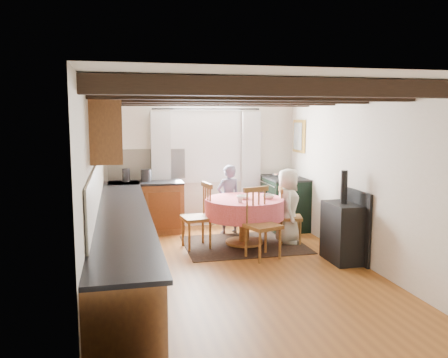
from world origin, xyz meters
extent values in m
cube|color=#955620|center=(0.00, 0.00, 0.00)|extent=(3.60, 5.50, 0.00)
cube|color=white|center=(0.00, 0.00, 2.40)|extent=(3.60, 5.50, 0.00)
cube|color=silver|center=(0.00, 2.75, 1.20)|extent=(3.60, 0.00, 2.40)
cube|color=silver|center=(0.00, -2.75, 1.20)|extent=(3.60, 0.00, 2.40)
cube|color=silver|center=(-1.80, 0.00, 1.20)|extent=(0.00, 5.50, 2.40)
cube|color=silver|center=(1.80, 0.00, 1.20)|extent=(0.00, 5.50, 2.40)
cube|color=black|center=(0.00, -2.00, 2.31)|extent=(3.60, 0.16, 0.16)
cube|color=black|center=(0.00, -1.00, 2.31)|extent=(3.60, 0.16, 0.16)
cube|color=black|center=(0.00, 0.00, 2.31)|extent=(3.60, 0.16, 0.16)
cube|color=black|center=(0.00, 1.00, 2.31)|extent=(3.60, 0.16, 0.16)
cube|color=black|center=(0.00, 2.00, 2.31)|extent=(3.60, 0.16, 0.16)
cube|color=beige|center=(-1.78, 0.30, 1.20)|extent=(0.02, 4.50, 0.55)
cube|color=beige|center=(-1.00, 2.73, 1.20)|extent=(1.40, 0.02, 0.55)
cube|color=brown|center=(-1.50, 0.00, 0.44)|extent=(0.60, 5.30, 0.88)
cube|color=brown|center=(-1.05, 2.45, 0.44)|extent=(1.30, 0.60, 0.88)
cube|color=black|center=(-1.48, 0.00, 0.90)|extent=(0.64, 5.30, 0.04)
cube|color=black|center=(-1.05, 2.43, 0.90)|extent=(1.30, 0.64, 0.04)
cube|color=brown|center=(-1.63, 1.20, 1.95)|extent=(0.34, 1.80, 0.90)
cube|color=brown|center=(-1.63, -0.30, 1.90)|extent=(0.34, 0.90, 0.70)
cube|color=white|center=(0.10, 2.73, 1.60)|extent=(1.34, 0.03, 1.54)
cube|color=white|center=(0.10, 2.74, 1.60)|extent=(1.20, 0.01, 1.40)
cube|color=silver|center=(-0.75, 2.65, 1.10)|extent=(0.35, 0.10, 2.10)
cube|color=silver|center=(0.95, 2.65, 1.10)|extent=(0.35, 0.10, 2.10)
cylinder|color=black|center=(0.10, 2.65, 2.20)|extent=(2.00, 0.03, 0.03)
cube|color=gold|center=(1.77, 2.30, 1.70)|extent=(0.04, 0.50, 0.60)
cylinder|color=silver|center=(1.05, 2.72, 1.70)|extent=(0.30, 0.02, 0.30)
cube|color=black|center=(0.44, 1.25, 0.01)|extent=(1.90, 1.48, 0.01)
imported|color=slate|center=(0.37, 2.04, 0.61)|extent=(0.50, 0.39, 1.23)
imported|color=beige|center=(1.17, 1.22, 0.62)|extent=(0.57, 0.70, 1.23)
imported|color=silver|center=(0.42, 1.25, 0.79)|extent=(0.29, 0.29, 0.05)
imported|color=silver|center=(0.80, 1.16, 0.79)|extent=(0.23, 0.23, 0.06)
imported|color=silver|center=(0.28, 0.94, 0.81)|extent=(0.14, 0.14, 0.09)
cylinder|color=#262628|center=(-1.38, 2.51, 1.04)|extent=(0.14, 0.14, 0.23)
cylinder|color=#262628|center=(-1.03, 2.49, 1.03)|extent=(0.19, 0.19, 0.22)
camera|label=1|loc=(-1.51, -5.79, 2.06)|focal=37.24mm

